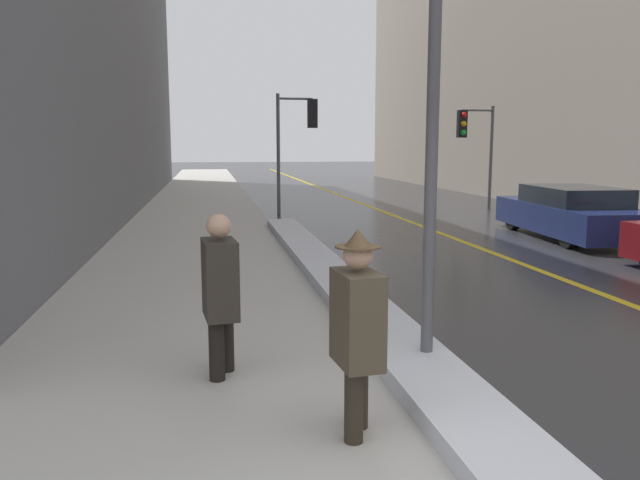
{
  "coord_description": "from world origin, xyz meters",
  "views": [
    {
      "loc": [
        -1.72,
        -3.34,
        2.19
      ],
      "look_at": [
        -0.4,
        4.0,
        1.05
      ],
      "focal_mm": 35.0,
      "sensor_mm": 36.0,
      "label": 1
    }
  ],
  "objects_px": {
    "pedestrian_nearside": "(220,288)",
    "traffic_light_near": "(299,128)",
    "traffic_light_far": "(473,135)",
    "parked_car_navy": "(571,213)",
    "lamp_post": "(435,37)",
    "pedestrian_trailing": "(357,325)"
  },
  "relations": [
    {
      "from": "parked_car_navy",
      "to": "pedestrian_nearside",
      "type": "bearing_deg",
      "value": 137.31
    },
    {
      "from": "traffic_light_far",
      "to": "pedestrian_nearside",
      "type": "bearing_deg",
      "value": 55.76
    },
    {
      "from": "pedestrian_nearside",
      "to": "traffic_light_near",
      "type": "bearing_deg",
      "value": 162.84
    },
    {
      "from": "pedestrian_nearside",
      "to": "parked_car_navy",
      "type": "relative_size",
      "value": 0.31
    },
    {
      "from": "traffic_light_far",
      "to": "parked_car_navy",
      "type": "relative_size",
      "value": 0.7
    },
    {
      "from": "lamp_post",
      "to": "pedestrian_nearside",
      "type": "height_order",
      "value": "lamp_post"
    },
    {
      "from": "pedestrian_trailing",
      "to": "pedestrian_nearside",
      "type": "xyz_separation_m",
      "value": [
        -0.97,
        1.42,
        -0.0
      ]
    },
    {
      "from": "pedestrian_trailing",
      "to": "pedestrian_nearside",
      "type": "distance_m",
      "value": 1.73
    },
    {
      "from": "parked_car_navy",
      "to": "traffic_light_far",
      "type": "bearing_deg",
      "value": 2.12
    },
    {
      "from": "parked_car_navy",
      "to": "lamp_post",
      "type": "bearing_deg",
      "value": 145.52
    },
    {
      "from": "pedestrian_trailing",
      "to": "parked_car_navy",
      "type": "height_order",
      "value": "pedestrian_trailing"
    },
    {
      "from": "traffic_light_far",
      "to": "pedestrian_trailing",
      "type": "bearing_deg",
      "value": 60.97
    },
    {
      "from": "traffic_light_far",
      "to": "pedestrian_nearside",
      "type": "distance_m",
      "value": 16.66
    },
    {
      "from": "lamp_post",
      "to": "traffic_light_far",
      "type": "distance_m",
      "value": 15.75
    },
    {
      "from": "pedestrian_trailing",
      "to": "pedestrian_nearside",
      "type": "height_order",
      "value": "pedestrian_trailing"
    },
    {
      "from": "traffic_light_far",
      "to": "traffic_light_near",
      "type": "bearing_deg",
      "value": -1.99
    },
    {
      "from": "pedestrian_nearside",
      "to": "parked_car_navy",
      "type": "xyz_separation_m",
      "value": [
        8.38,
        7.67,
        -0.27
      ]
    },
    {
      "from": "traffic_light_near",
      "to": "pedestrian_nearside",
      "type": "distance_m",
      "value": 14.45
    },
    {
      "from": "lamp_post",
      "to": "traffic_light_far",
      "type": "height_order",
      "value": "lamp_post"
    },
    {
      "from": "traffic_light_near",
      "to": "parked_car_navy",
      "type": "bearing_deg",
      "value": -49.92
    },
    {
      "from": "traffic_light_far",
      "to": "lamp_post",
      "type": "bearing_deg",
      "value": 62.2
    },
    {
      "from": "lamp_post",
      "to": "parked_car_navy",
      "type": "relative_size",
      "value": 1.07
    }
  ]
}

